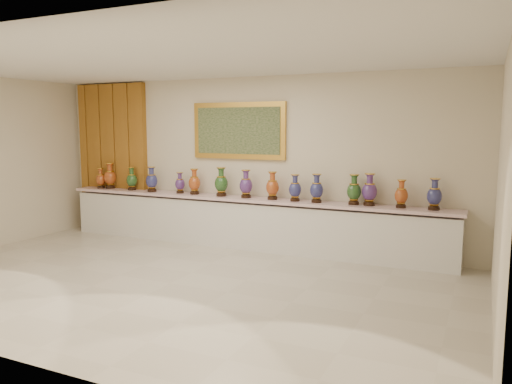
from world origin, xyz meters
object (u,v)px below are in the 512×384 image
Objects in this scene: vase_2 at (132,180)px; vase_0 at (101,179)px; counter at (243,223)px; vase_1 at (110,177)px.

vase_0 is at bearing -177.39° from vase_2.
vase_0 is 0.91× the size of vase_2.
counter is 2.52m from vase_2.
vase_0 is 0.75m from vase_2.
vase_0 is at bearing -179.17° from counter.
vase_1 is at bearing 17.62° from vase_0.
vase_2 reaches higher than counter.
counter is 14.22× the size of vase_1.
vase_0 is (-3.18, -0.05, 0.65)m from counter.
counter is at bearing -0.27° from vase_1.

